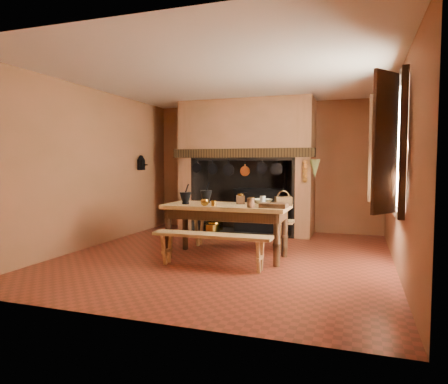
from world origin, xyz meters
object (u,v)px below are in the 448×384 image
at_px(work_table, 227,213).
at_px(mixing_bowl, 263,201).
at_px(bench_front, 212,242).
at_px(coffee_grinder, 240,199).
at_px(iron_range, 260,209).
at_px(wicker_basket, 283,201).

relative_size(work_table, mixing_bowl, 6.20).
xyz_separation_m(bench_front, coffee_grinder, (0.17, 0.85, 0.55)).
bearing_deg(coffee_grinder, bench_front, -121.32).
relative_size(coffee_grinder, mixing_bowl, 0.65).
bearing_deg(bench_front, coffee_grinder, 78.53).
bearing_deg(work_table, mixing_bowl, 29.96).
distance_m(bench_front, coffee_grinder, 1.03).
bearing_deg(bench_front, mixing_bowl, 62.53).
relative_size(iron_range, coffee_grinder, 7.95).
distance_m(work_table, mixing_bowl, 0.61).
height_order(work_table, wicker_basket, wicker_basket).
height_order(iron_range, bench_front, iron_range).
distance_m(iron_range, work_table, 2.51).
height_order(iron_range, coffee_grinder, iron_range).
bearing_deg(mixing_bowl, coffee_grinder, -160.44).
distance_m(iron_range, wicker_basket, 2.58).
bearing_deg(work_table, coffee_grinder, 45.01).
relative_size(work_table, bench_front, 1.12).
bearing_deg(coffee_grinder, work_table, -154.85).
bearing_deg(iron_range, work_table, -88.38).
height_order(work_table, bench_front, work_table).
xyz_separation_m(work_table, coffee_grinder, (0.17, 0.17, 0.21)).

